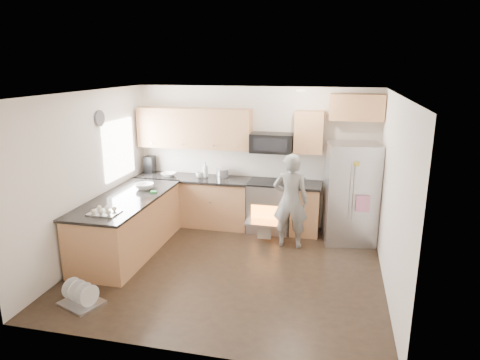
% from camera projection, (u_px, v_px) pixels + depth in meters
% --- Properties ---
extents(ground, '(4.50, 4.50, 0.00)m').
position_uv_depth(ground, '(229.00, 268.00, 6.47)').
color(ground, black).
rests_on(ground, ground).
extents(room_shell, '(4.54, 4.04, 2.62)m').
position_uv_depth(room_shell, '(226.00, 160.00, 6.05)').
color(room_shell, silver).
rests_on(room_shell, ground).
extents(back_cabinet_run, '(4.45, 0.64, 2.50)m').
position_uv_depth(back_cabinet_run, '(221.00, 176.00, 7.98)').
color(back_cabinet_run, '#AD7645').
rests_on(back_cabinet_run, ground).
extents(peninsula, '(0.96, 2.36, 1.02)m').
position_uv_depth(peninsula, '(128.00, 224.00, 6.95)').
color(peninsula, '#AD7645').
rests_on(peninsula, ground).
extents(stove_range, '(0.76, 0.97, 1.79)m').
position_uv_depth(stove_range, '(270.00, 195.00, 7.80)').
color(stove_range, '#B7B7BC').
rests_on(stove_range, ground).
extents(refrigerator, '(0.93, 0.77, 1.72)m').
position_uv_depth(refrigerator, '(351.00, 193.00, 7.26)').
color(refrigerator, '#B7B7BC').
rests_on(refrigerator, ground).
extents(person, '(0.58, 0.38, 1.60)m').
position_uv_depth(person, '(290.00, 201.00, 7.06)').
color(person, gray).
rests_on(person, ground).
extents(dish_rack, '(0.62, 0.56, 0.32)m').
position_uv_depth(dish_rack, '(81.00, 298.00, 5.49)').
color(dish_rack, '#B7B7BC').
rests_on(dish_rack, ground).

